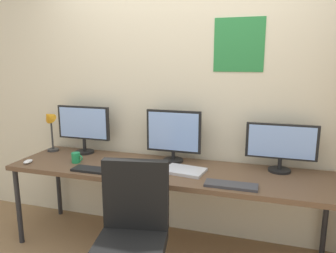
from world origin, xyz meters
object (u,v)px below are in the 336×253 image
monitor_center (173,134)px  desk_lamp (50,123)px  laptop_closed (185,171)px  keyboard_left (93,170)px  keyboard_right (231,185)px  desk (166,174)px  office_chair (133,253)px  monitor_right (281,145)px  computer_mouse (28,161)px  coffee_mug (76,158)px  monitor_left (84,126)px

monitor_center → desk_lamp: (-1.24, -0.06, 0.04)m
desk_lamp → laptop_closed: desk_lamp is taller
keyboard_left → keyboard_right: (1.12, 0.00, 0.00)m
desk → office_chair: (-0.01, -0.71, -0.29)m
desk_lamp → keyboard_left: desk_lamp is taller
desk → monitor_right: (0.90, 0.21, 0.27)m
monitor_right → keyboard_left: size_ratio=1.64×
desk_lamp → computer_mouse: size_ratio=4.44×
computer_mouse → laptop_closed: bearing=7.8°
monitor_center → desk_lamp: bearing=-177.4°
office_chair → keyboard_right: 0.82m
coffee_mug → office_chair: bearing=-38.2°
desk → keyboard_left: size_ratio=7.94×
computer_mouse → coffee_mug: 0.42m
laptop_closed → coffee_mug: (-0.98, -0.04, 0.03)m
office_chair → laptop_closed: 0.78m
office_chair → keyboard_left: 0.81m
desk → coffee_mug: 0.82m
coffee_mug → monitor_center: bearing=19.8°
monitor_right → computer_mouse: (-2.10, -0.43, -0.21)m
desk_lamp → laptop_closed: bearing=-7.7°
monitor_center → monitor_right: 0.90m
monitor_center → monitor_right: bearing=-0.0°
desk_lamp → coffee_mug: desk_lamp is taller
desk → laptop_closed: (0.17, -0.03, 0.06)m
keyboard_right → monitor_center: bearing=141.7°
monitor_center → laptop_closed: 0.38m
office_chair → keyboard_left: size_ratio=2.93×
office_chair → desk_lamp: 1.63m
office_chair → coffee_mug: 1.09m
keyboard_left → computer_mouse: 0.64m
office_chair → keyboard_right: size_ratio=2.63×
office_chair → computer_mouse: bearing=157.8°
keyboard_left → coffee_mug: coffee_mug is taller
monitor_left → computer_mouse: (-0.30, -0.43, -0.25)m
keyboard_right → desk: bearing=157.7°
office_chair → monitor_center: bearing=89.6°
monitor_center → office_chair: bearing=-90.4°
desk_lamp → monitor_left: bearing=9.2°
monitor_left → desk: bearing=-13.3°
monitor_left → office_chair: bearing=-45.9°
desk → keyboard_left: 0.61m
monitor_right → keyboard_left: (-1.46, -0.44, -0.21)m
keyboard_left → computer_mouse: (-0.64, 0.01, 0.01)m
computer_mouse → desk_lamp: bearing=95.7°
laptop_closed → monitor_center: bearing=131.7°
office_chair → monitor_right: (0.91, 0.92, 0.56)m
office_chair → keyboard_left: (-0.55, 0.48, 0.35)m
monitor_center → coffee_mug: monitor_center is taller
desk → computer_mouse: computer_mouse is taller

